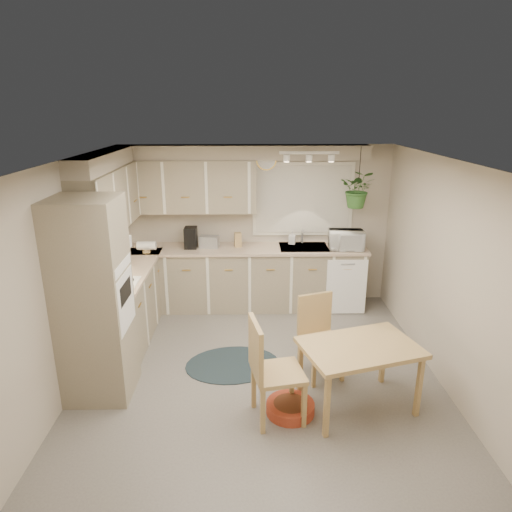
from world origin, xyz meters
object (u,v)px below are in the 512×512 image
(chair_left, at_px, (278,370))
(braided_rug, at_px, (233,364))
(chair_back, at_px, (322,339))
(microwave, at_px, (346,238))
(pet_bed, at_px, (290,408))
(dining_table, at_px, (358,377))

(chair_left, distance_m, braided_rug, 1.19)
(chair_back, height_order, braided_rug, chair_back)
(chair_left, height_order, microwave, microwave)
(pet_bed, bearing_deg, dining_table, 7.58)
(chair_back, bearing_deg, microwave, -127.42)
(chair_left, xyz_separation_m, pet_bed, (0.13, 0.06, -0.47))
(braided_rug, distance_m, pet_bed, 1.09)
(pet_bed, bearing_deg, chair_left, -156.85)
(chair_left, bearing_deg, braided_rug, -164.99)
(chair_left, xyz_separation_m, braided_rug, (-0.47, 0.96, -0.52))
(chair_back, height_order, microwave, microwave)
(dining_table, bearing_deg, chair_left, -169.78)
(chair_left, bearing_deg, pet_bed, 101.74)
(chair_back, bearing_deg, chair_left, 34.68)
(braided_rug, height_order, pet_bed, pet_bed)
(dining_table, distance_m, chair_left, 0.84)
(chair_left, distance_m, chair_back, 0.89)
(dining_table, distance_m, microwave, 2.53)
(chair_back, distance_m, microwave, 2.02)
(pet_bed, height_order, microwave, microwave)
(chair_left, height_order, pet_bed, chair_left)
(chair_left, relative_size, braided_rug, 0.94)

